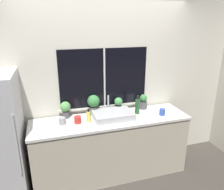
{
  "coord_description": "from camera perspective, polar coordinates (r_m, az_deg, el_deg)",
  "views": [
    {
      "loc": [
        -0.81,
        -2.4,
        2.2
      ],
      "look_at": [
        0.02,
        0.29,
        1.26
      ],
      "focal_mm": 35.0,
      "sensor_mm": 36.0,
      "label": 1
    }
  ],
  "objects": [
    {
      "name": "ground_plane",
      "position": [
        3.36,
        1.29,
        -22.55
      ],
      "size": [
        14.0,
        14.0,
        0.0
      ],
      "primitive_type": "plane",
      "color": "#38332D"
    },
    {
      "name": "wall_back",
      "position": [
        3.27,
        -2.15,
        3.36
      ],
      "size": [
        8.0,
        0.09,
        2.7
      ],
      "color": "beige",
      "rests_on": "ground_plane"
    },
    {
      "name": "wall_right",
      "position": [
        4.95,
        19.7,
        7.51
      ],
      "size": [
        0.06,
        7.0,
        2.7
      ],
      "color": "beige",
      "rests_on": "ground_plane"
    },
    {
      "name": "counter",
      "position": [
        3.31,
        -0.29,
        -13.38
      ],
      "size": [
        2.23,
        0.61,
        0.91
      ],
      "color": "#B2A893",
      "rests_on": "ground_plane"
    },
    {
      "name": "sink",
      "position": [
        3.1,
        0.18,
        -5.19
      ],
      "size": [
        0.55,
        0.44,
        0.26
      ],
      "color": "#ADADB2",
      "rests_on": "counter"
    },
    {
      "name": "potted_plant_far_left",
      "position": [
        3.14,
        -12.05,
        -3.5
      ],
      "size": [
        0.15,
        0.15,
        0.24
      ],
      "color": "#4C4C51",
      "rests_on": "counter"
    },
    {
      "name": "potted_plant_center_left",
      "position": [
        3.18,
        -4.84,
        -2.17
      ],
      "size": [
        0.18,
        0.18,
        0.3
      ],
      "color": "#4C4C51",
      "rests_on": "counter"
    },
    {
      "name": "potted_plant_center_right",
      "position": [
        3.29,
        1.66,
        -2.29
      ],
      "size": [
        0.12,
        0.12,
        0.22
      ],
      "color": "#4C4C51",
      "rests_on": "counter"
    },
    {
      "name": "potted_plant_far_right",
      "position": [
        3.44,
        8.14,
        -1.77
      ],
      "size": [
        0.13,
        0.13,
        0.23
      ],
      "color": "#4C4C51",
      "rests_on": "counter"
    },
    {
      "name": "soap_bottle",
      "position": [
        2.98,
        -6.12,
        -5.6
      ],
      "size": [
        0.06,
        0.06,
        0.19
      ],
      "color": "#DBD14C",
      "rests_on": "counter"
    },
    {
      "name": "bottle_tall",
      "position": [
        3.23,
        6.67,
        -2.89
      ],
      "size": [
        0.07,
        0.07,
        0.29
      ],
      "color": "#235128",
      "rests_on": "counter"
    },
    {
      "name": "mug_blue",
      "position": [
        3.27,
        12.99,
        -4.32
      ],
      "size": [
        0.08,
        0.08,
        0.1
      ],
      "color": "#3351AD",
      "rests_on": "counter"
    },
    {
      "name": "mug_grey",
      "position": [
        2.99,
        -12.87,
        -6.64
      ],
      "size": [
        0.09,
        0.09,
        0.09
      ],
      "color": "gray",
      "rests_on": "counter"
    },
    {
      "name": "mug_red",
      "position": [
        2.98,
        -8.96,
        -6.4
      ],
      "size": [
        0.09,
        0.09,
        0.1
      ],
      "color": "#B72D28",
      "rests_on": "counter"
    }
  ]
}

